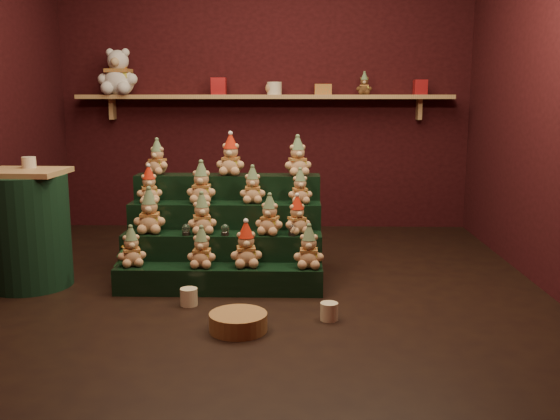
{
  "coord_description": "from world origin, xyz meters",
  "views": [
    {
      "loc": [
        0.29,
        -4.22,
        1.32
      ],
      "look_at": [
        0.19,
        0.25,
        0.49
      ],
      "focal_mm": 40.0,
      "sensor_mm": 36.0,
      "label": 1
    }
  ],
  "objects_px": {
    "white_bear": "(118,66)",
    "snow_globe_c": "(292,230)",
    "mini_christmas_tree": "(124,266)",
    "mug_left": "(189,297)",
    "brown_bear": "(364,84)",
    "wicker_basket": "(238,322)",
    "mug_right": "(329,311)",
    "snow_globe_a": "(186,229)",
    "snow_globe_b": "(225,230)",
    "riser_tier_front": "(219,279)",
    "side_table": "(28,229)"
  },
  "relations": [
    {
      "from": "white_bear",
      "to": "snow_globe_c",
      "type": "bearing_deg",
      "value": -44.24
    },
    {
      "from": "mini_christmas_tree",
      "to": "mug_left",
      "type": "distance_m",
      "value": 0.65
    },
    {
      "from": "mug_left",
      "to": "brown_bear",
      "type": "xyz_separation_m",
      "value": [
        1.33,
        2.28,
        1.37
      ]
    },
    {
      "from": "wicker_basket",
      "to": "brown_bear",
      "type": "relative_size",
      "value": 1.6
    },
    {
      "from": "mug_right",
      "to": "white_bear",
      "type": "distance_m",
      "value": 3.51
    },
    {
      "from": "snow_globe_a",
      "to": "snow_globe_b",
      "type": "distance_m",
      "value": 0.27
    },
    {
      "from": "riser_tier_front",
      "to": "mini_christmas_tree",
      "type": "bearing_deg",
      "value": 170.27
    },
    {
      "from": "side_table",
      "to": "mini_christmas_tree",
      "type": "xyz_separation_m",
      "value": [
        0.66,
        -0.01,
        -0.25
      ]
    },
    {
      "from": "brown_bear",
      "to": "mug_right",
      "type": "bearing_deg",
      "value": -95.39
    },
    {
      "from": "mini_christmas_tree",
      "to": "mug_left",
      "type": "height_order",
      "value": "mini_christmas_tree"
    },
    {
      "from": "riser_tier_front",
      "to": "mug_left",
      "type": "relative_size",
      "value": 12.61
    },
    {
      "from": "white_bear",
      "to": "mug_right",
      "type": "bearing_deg",
      "value": -49.43
    },
    {
      "from": "mini_christmas_tree",
      "to": "mug_right",
      "type": "distance_m",
      "value": 1.53
    },
    {
      "from": "riser_tier_front",
      "to": "mini_christmas_tree",
      "type": "height_order",
      "value": "mini_christmas_tree"
    },
    {
      "from": "side_table",
      "to": "mug_right",
      "type": "xyz_separation_m",
      "value": [
        2.05,
        -0.64,
        -0.35
      ]
    },
    {
      "from": "snow_globe_c",
      "to": "white_bear",
      "type": "height_order",
      "value": "white_bear"
    },
    {
      "from": "mini_christmas_tree",
      "to": "brown_bear",
      "type": "height_order",
      "value": "brown_bear"
    },
    {
      "from": "snow_globe_c",
      "to": "mug_right",
      "type": "relative_size",
      "value": 0.76
    },
    {
      "from": "riser_tier_front",
      "to": "snow_globe_a",
      "type": "height_order",
      "value": "snow_globe_a"
    },
    {
      "from": "wicker_basket",
      "to": "snow_globe_c",
      "type": "bearing_deg",
      "value": 70.51
    },
    {
      "from": "mug_right",
      "to": "side_table",
      "type": "bearing_deg",
      "value": 162.8
    },
    {
      "from": "snow_globe_c",
      "to": "mini_christmas_tree",
      "type": "distance_m",
      "value": 1.2
    },
    {
      "from": "snow_globe_a",
      "to": "snow_globe_b",
      "type": "height_order",
      "value": "same"
    },
    {
      "from": "mug_left",
      "to": "side_table",
      "type": "bearing_deg",
      "value": 161.53
    },
    {
      "from": "snow_globe_b",
      "to": "mug_left",
      "type": "relative_size",
      "value": 0.71
    },
    {
      "from": "mug_left",
      "to": "mug_right",
      "type": "height_order",
      "value": "mug_left"
    },
    {
      "from": "white_bear",
      "to": "brown_bear",
      "type": "relative_size",
      "value": 2.62
    },
    {
      "from": "snow_globe_a",
      "to": "brown_bear",
      "type": "relative_size",
      "value": 0.38
    },
    {
      "from": "riser_tier_front",
      "to": "snow_globe_a",
      "type": "distance_m",
      "value": 0.42
    },
    {
      "from": "snow_globe_b",
      "to": "mug_left",
      "type": "xyz_separation_m",
      "value": [
        -0.19,
        -0.43,
        -0.34
      ]
    },
    {
      "from": "snow_globe_b",
      "to": "snow_globe_a",
      "type": "bearing_deg",
      "value": 180.0
    },
    {
      "from": "snow_globe_b",
      "to": "white_bear",
      "type": "relative_size",
      "value": 0.14
    },
    {
      "from": "mug_left",
      "to": "mug_right",
      "type": "relative_size",
      "value": 1.05
    },
    {
      "from": "snow_globe_a",
      "to": "white_bear",
      "type": "bearing_deg",
      "value": 116.79
    },
    {
      "from": "mug_right",
      "to": "white_bear",
      "type": "relative_size",
      "value": 0.2
    },
    {
      "from": "side_table",
      "to": "mug_left",
      "type": "xyz_separation_m",
      "value": [
        1.18,
        -0.39,
        -0.35
      ]
    },
    {
      "from": "snow_globe_b",
      "to": "side_table",
      "type": "relative_size",
      "value": 0.1
    },
    {
      "from": "mug_right",
      "to": "wicker_basket",
      "type": "relative_size",
      "value": 0.32
    },
    {
      "from": "snow_globe_b",
      "to": "brown_bear",
      "type": "relative_size",
      "value": 0.38
    },
    {
      "from": "snow_globe_b",
      "to": "white_bear",
      "type": "bearing_deg",
      "value": 123.07
    },
    {
      "from": "mug_left",
      "to": "wicker_basket",
      "type": "height_order",
      "value": "mug_left"
    },
    {
      "from": "snow_globe_a",
      "to": "side_table",
      "type": "height_order",
      "value": "side_table"
    },
    {
      "from": "mug_left",
      "to": "wicker_basket",
      "type": "distance_m",
      "value": 0.55
    },
    {
      "from": "riser_tier_front",
      "to": "snow_globe_a",
      "type": "xyz_separation_m",
      "value": [
        -0.24,
        0.16,
        0.31
      ]
    },
    {
      "from": "brown_bear",
      "to": "snow_globe_c",
      "type": "bearing_deg",
      "value": -105.19
    },
    {
      "from": "snow_globe_a",
      "to": "mug_left",
      "type": "relative_size",
      "value": 0.71
    },
    {
      "from": "snow_globe_b",
      "to": "brown_bear",
      "type": "bearing_deg",
      "value": 58.44
    },
    {
      "from": "snow_globe_a",
      "to": "mug_right",
      "type": "height_order",
      "value": "snow_globe_a"
    },
    {
      "from": "snow_globe_b",
      "to": "mug_left",
      "type": "distance_m",
      "value": 0.58
    },
    {
      "from": "snow_globe_b",
      "to": "mini_christmas_tree",
      "type": "xyz_separation_m",
      "value": [
        -0.71,
        -0.04,
        -0.25
      ]
    }
  ]
}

